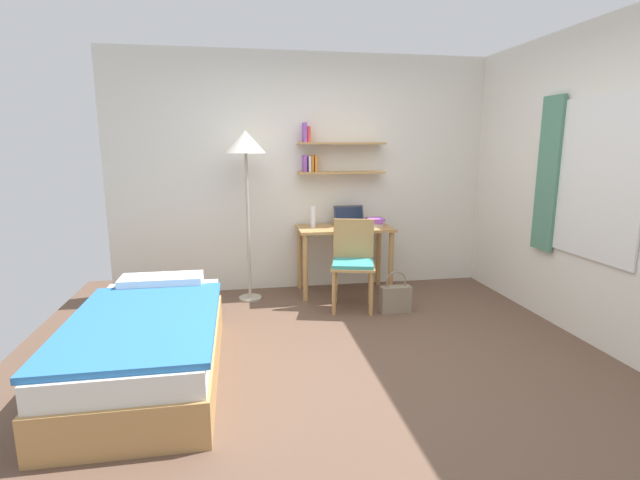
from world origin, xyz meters
The scene contains 11 objects.
ground_plane centered at (0.00, 0.00, 0.00)m, with size 5.28×5.28×0.00m, color brown.
wall_back centered at (0.00, 2.02, 1.30)m, with size 4.40×0.27×2.60m.
wall_right centered at (2.02, 0.02, 1.30)m, with size 0.10×4.40×2.60m.
bed centered at (-1.48, 0.05, 0.24)m, with size 0.97×1.84×0.54m.
desk centered at (0.31, 1.70, 0.60)m, with size 1.03×0.55×0.74m.
desk_chair centered at (0.28, 1.20, 0.50)m, with size 0.52×0.50×0.89m.
standing_lamp centered at (-0.73, 1.64, 1.55)m, with size 0.40×0.40×1.76m.
laptop centered at (0.38, 1.78, 0.80)m, with size 0.34×0.23×0.21m.
water_bottle centered at (-0.03, 1.74, 0.86)m, with size 0.06×0.06×0.23m, color silver.
book_stack centered at (0.66, 1.72, 0.79)m, with size 0.17×0.24×0.08m.
handbag centered at (0.66, 0.99, 0.14)m, with size 0.30×0.11×0.42m.
Camera 1 is at (-0.82, -3.16, 1.61)m, focal length 26.05 mm.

